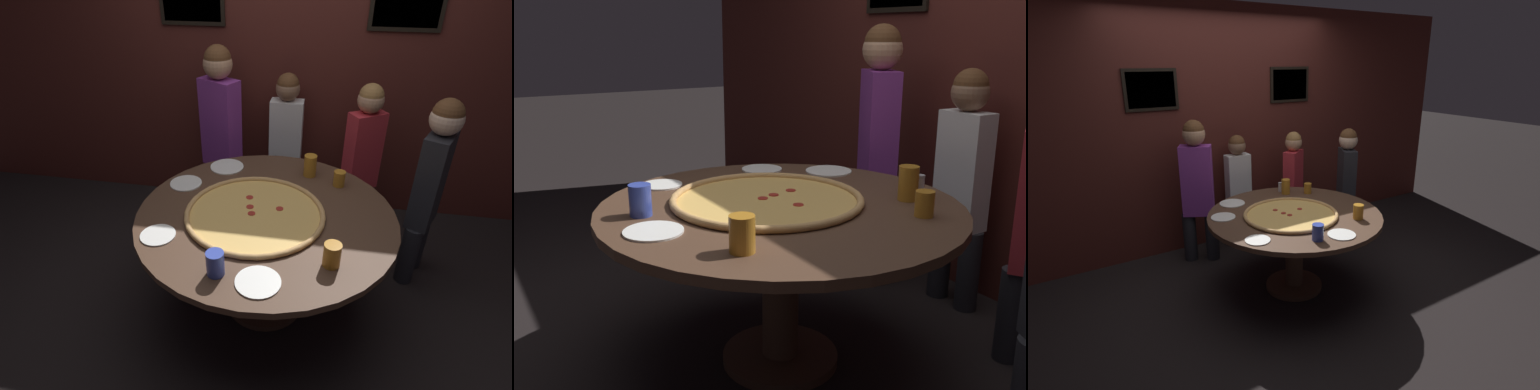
{
  "view_description": "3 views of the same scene",
  "coord_description": "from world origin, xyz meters",
  "views": [
    {
      "loc": [
        0.28,
        -1.93,
        2.08
      ],
      "look_at": [
        -0.05,
        -0.08,
        0.91
      ],
      "focal_mm": 28.0,
      "sensor_mm": 36.0,
      "label": 1
    },
    {
      "loc": [
        1.94,
        -1.22,
        1.44
      ],
      "look_at": [
        0.09,
        -0.11,
        0.82
      ],
      "focal_mm": 40.0,
      "sensor_mm": 36.0,
      "label": 2
    },
    {
      "loc": [
        -1.83,
        -2.73,
        2.03
      ],
      "look_at": [
        -0.14,
        -0.05,
        0.95
      ],
      "focal_mm": 28.0,
      "sensor_mm": 36.0,
      "label": 3
    }
  ],
  "objects": [
    {
      "name": "ground_plane",
      "position": [
        0.0,
        0.0,
        0.0
      ],
      "size": [
        24.0,
        24.0,
        0.0
      ],
      "primitive_type": "plane",
      "color": "black"
    },
    {
      "name": "back_wall",
      "position": [
        0.0,
        1.37,
        1.3
      ],
      "size": [
        6.4,
        0.08,
        2.6
      ],
      "color": "#4C1E19",
      "rests_on": "ground_plane"
    },
    {
      "name": "dining_table",
      "position": [
        0.0,
        0.0,
        0.6
      ],
      "size": [
        1.53,
        1.53,
        0.74
      ],
      "color": "#4C3323",
      "rests_on": "ground_plane"
    },
    {
      "name": "giant_pizza",
      "position": [
        -0.06,
        -0.03,
        0.75
      ],
      "size": [
        0.83,
        0.83,
        0.03
      ],
      "color": "#EAB75B",
      "rests_on": "dining_table"
    },
    {
      "name": "drink_cup_by_shaker",
      "position": [
        0.39,
        -0.39,
        0.8
      ],
      "size": [
        0.09,
        0.09,
        0.13
      ],
      "primitive_type": "cylinder",
      "color": "#BC7A23",
      "rests_on": "dining_table"
    },
    {
      "name": "drink_cup_near_left",
      "position": [
        -0.16,
        -0.55,
        0.8
      ],
      "size": [
        0.09,
        0.09,
        0.13
      ],
      "primitive_type": "cylinder",
      "color": "#384CB7",
      "rests_on": "dining_table"
    },
    {
      "name": "drink_cup_front_edge",
      "position": [
        0.22,
        0.5,
        0.81
      ],
      "size": [
        0.09,
        0.09,
        0.15
      ],
      "primitive_type": "cylinder",
      "color": "#BC7A23",
      "rests_on": "dining_table"
    },
    {
      "name": "drink_cup_beside_pizza",
      "position": [
        0.42,
        0.4,
        0.79
      ],
      "size": [
        0.08,
        0.08,
        0.1
      ],
      "primitive_type": "cylinder",
      "color": "#BC7A23",
      "rests_on": "dining_table"
    },
    {
      "name": "white_plate_right_side",
      "position": [
        -0.58,
        0.24,
        0.74
      ],
      "size": [
        0.21,
        0.21,
        0.01
      ],
      "primitive_type": "cylinder",
      "color": "white",
      "rests_on": "dining_table"
    },
    {
      "name": "white_plate_left_side",
      "position": [
        -0.55,
        -0.32,
        0.74
      ],
      "size": [
        0.19,
        0.19,
        0.01
      ],
      "primitive_type": "cylinder",
      "color": "white",
      "rests_on": "dining_table"
    },
    {
      "name": "white_plate_beside_cup",
      "position": [
        -0.36,
        0.52,
        0.74
      ],
      "size": [
        0.24,
        0.24,
        0.01
      ],
      "primitive_type": "cylinder",
      "color": "white",
      "rests_on": "dining_table"
    },
    {
      "name": "white_plate_far_back",
      "position": [
        0.05,
        -0.58,
        0.74
      ],
      "size": [
        0.22,
        0.22,
        0.01
      ],
      "primitive_type": "cylinder",
      "color": "white",
      "rests_on": "dining_table"
    },
    {
      "name": "condiment_shaker",
      "position": [
        0.21,
        0.59,
        0.79
      ],
      "size": [
        0.04,
        0.04,
        0.1
      ],
      "color": "silver",
      "rests_on": "dining_table"
    },
    {
      "name": "diner_centre_back",
      "position": [
        -0.01,
        1.12,
        0.72
      ],
      "size": [
        0.31,
        0.19,
        1.27
      ],
      "rotation": [
        0.0,
        0.0,
        3.13
      ],
      "color": "#232328",
      "rests_on": "ground_plane"
    },
    {
      "name": "diner_far_right",
      "position": [
        -0.52,
        0.99,
        0.84
      ],
      "size": [
        0.39,
        0.29,
        1.48
      ],
      "rotation": [
        0.0,
        0.0,
        2.65
      ],
      "color": "#232328",
      "rests_on": "ground_plane"
    }
  ]
}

